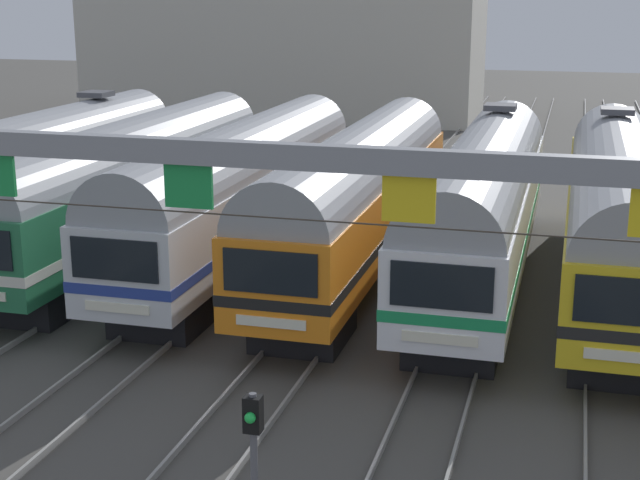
% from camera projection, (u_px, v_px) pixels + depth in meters
% --- Properties ---
extents(ground_plane, '(160.00, 160.00, 0.00)m').
position_uv_depth(ground_plane, '(358.00, 273.00, 30.63)').
color(ground_plane, '#4C4944').
extents(track_bed, '(25.20, 70.00, 0.15)m').
position_uv_depth(track_bed, '(435.00, 174.00, 46.44)').
color(track_bed, gray).
rests_on(track_bed, ground).
extents(commuter_train_stainless, '(2.88, 18.06, 5.05)m').
position_uv_depth(commuter_train_stainless, '(30.00, 174.00, 32.94)').
color(commuter_train_stainless, '#B2B5BA').
rests_on(commuter_train_stainless, ground).
extents(commuter_train_green, '(2.88, 18.06, 4.77)m').
position_uv_depth(commuter_train_green, '(133.00, 180.00, 31.93)').
color(commuter_train_green, '#236B42').
rests_on(commuter_train_green, ground).
extents(commuter_train_silver, '(2.88, 18.06, 4.77)m').
position_uv_depth(commuter_train_silver, '(242.00, 186.00, 30.93)').
color(commuter_train_silver, silver).
rests_on(commuter_train_silver, ground).
extents(commuter_train_orange, '(2.88, 18.06, 4.77)m').
position_uv_depth(commuter_train_orange, '(358.00, 193.00, 29.92)').
color(commuter_train_orange, orange).
rests_on(commuter_train_orange, ground).
extents(commuter_train_white, '(2.88, 18.06, 5.05)m').
position_uv_depth(commuter_train_white, '(483.00, 200.00, 28.92)').
color(commuter_train_white, white).
rests_on(commuter_train_white, ground).
extents(commuter_train_yellow, '(2.88, 18.06, 5.05)m').
position_uv_depth(commuter_train_yellow, '(617.00, 207.00, 27.91)').
color(commuter_train_yellow, gold).
rests_on(commuter_train_yellow, ground).
extents(catenary_gantry, '(28.93, 0.44, 6.97)m').
position_uv_depth(catenary_gantry, '(189.00, 198.00, 16.64)').
color(catenary_gantry, gray).
rests_on(catenary_gantry, ground).
extents(yard_signal_mast, '(0.28, 0.35, 2.92)m').
position_uv_depth(yard_signal_mast, '(254.00, 445.00, 14.81)').
color(yard_signal_mast, '#59595E').
rests_on(yard_signal_mast, ground).
extents(maintenance_building, '(27.97, 10.00, 8.60)m').
position_uv_depth(maintenance_building, '(284.00, 55.00, 67.91)').
color(maintenance_building, beige).
rests_on(maintenance_building, ground).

